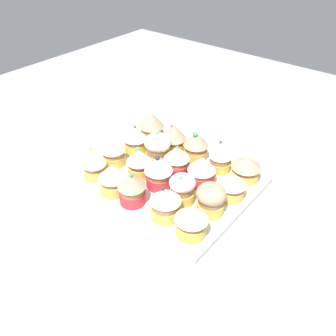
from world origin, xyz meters
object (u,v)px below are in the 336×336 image
Objects in this scene: cupcake_4 at (191,220)px; napkin at (107,130)px; cupcake_0 at (94,163)px; cupcake_8 at (182,189)px; cupcake_18 at (221,156)px; cupcake_11 at (158,147)px; cupcake_5 at (113,150)px; cupcake_19 at (246,167)px; cupcake_14 at (232,184)px; cupcake_3 at (166,203)px; cupcake_9 at (211,199)px; cupcake_10 at (135,140)px; cupcake_6 at (139,162)px; cupcake_13 at (202,170)px; baking_tray at (168,180)px; cupcake_15 at (152,126)px; cupcake_2 at (132,188)px; cupcake_12 at (176,159)px; cupcake_16 at (174,137)px; cupcake_1 at (113,178)px; cupcake_17 at (197,146)px; cupcake_7 at (157,170)px.

cupcake_4 is 45.99cm from napkin.
cupcake_0 is 0.55× the size of napkin.
cupcake_8 is 0.91× the size of cupcake_18.
cupcake_0 is 1.01× the size of cupcake_11.
cupcake_5 reaches higher than cupcake_19.
cupcake_8 is 14.70cm from cupcake_18.
cupcake_0 reaches higher than cupcake_14.
cupcake_3 reaches higher than cupcake_9.
cupcake_9 is 0.94× the size of cupcake_10.
cupcake_6 is 0.51× the size of napkin.
baking_tray is at bearing -151.39° from cupcake_13.
cupcake_0 is 0.96× the size of cupcake_15.
cupcake_3 is at bearing 7.43° from cupcake_2.
cupcake_16 reaches higher than cupcake_12.
cupcake_2 is at bearing 0.47° from cupcake_1.
cupcake_2 is at bearing -69.04° from cupcake_11.
cupcake_1 is 0.92× the size of cupcake_18.
cupcake_3 is at bearing -16.34° from cupcake_5.
cupcake_19 is at bearing 66.47° from cupcake_8.
cupcake_17 is (-6.91, 14.91, 0.31)cm from cupcake_8.
cupcake_13 is (20.46, 7.30, -0.37)cm from cupcake_5.
cupcake_13 is 0.90× the size of cupcake_18.
cupcake_2 is 1.14× the size of cupcake_9.
cupcake_5 reaches higher than cupcake_12.
cupcake_7 is 1.22× the size of cupcake_13.
cupcake_17 reaches higher than cupcake_1.
cupcake_7 is 20.03cm from cupcake_19.
cupcake_8 is at bearing -46.82° from cupcake_16.
cupcake_7 reaches higher than cupcake_0.
cupcake_18 reaches higher than cupcake_1.
cupcake_10 is at bearing -179.50° from cupcake_14.
cupcake_14 is at bearing -85.11° from cupcake_19.
cupcake_13 is 9.57cm from cupcake_17.
cupcake_6 is 1.11× the size of cupcake_14.
napkin is at bearing 130.16° from cupcake_0.
cupcake_9 is (27.45, 0.47, -0.38)cm from cupcake_5.
cupcake_12 is at bearing -92.93° from cupcake_17.
cupcake_14 is (0.24, 14.18, -0.38)cm from cupcake_4.
cupcake_8 reaches higher than baking_tray.
cupcake_3 is at bearing -43.58° from cupcake_15.
baking_tray is at bearing -58.10° from cupcake_16.
cupcake_16 is (-13.82, 20.23, 0.15)cm from cupcake_3.
cupcake_14 is at bearing 1.66° from cupcake_12.
cupcake_12 is (-7.30, 7.38, 0.13)cm from cupcake_8.
cupcake_0 is 20.83cm from cupcake_3.
baking_tray is at bearing 86.01° from cupcake_2.
cupcake_4 is (27.58, -0.55, -0.22)cm from cupcake_0.
cupcake_15 is (-20.97, 14.44, 0.76)cm from cupcake_8.
cupcake_1 is 28.64cm from napkin.
cupcake_7 is 1.28× the size of cupcake_14.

